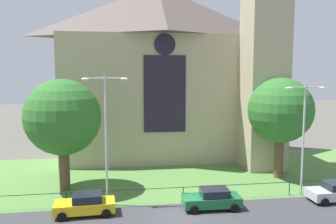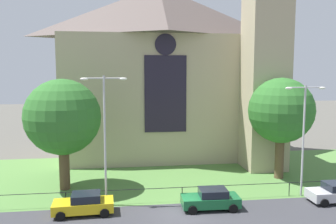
# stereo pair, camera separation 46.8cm
# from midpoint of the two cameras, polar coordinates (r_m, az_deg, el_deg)

# --- Properties ---
(ground) EXTENTS (160.00, 160.00, 0.00)m
(ground) POSITION_cam_midpoint_polar(r_m,az_deg,el_deg) (35.40, -1.28, -9.94)
(ground) COLOR #56544C
(grass_verge) EXTENTS (120.00, 20.00, 0.01)m
(grass_verge) POSITION_cam_midpoint_polar(r_m,az_deg,el_deg) (33.50, -0.85, -10.90)
(grass_verge) COLOR #517F3D
(grass_verge) RESTS_ON ground
(church_building) EXTENTS (23.20, 16.20, 26.00)m
(church_building) POSITION_cam_midpoint_polar(r_m,az_deg,el_deg) (42.33, -0.81, 6.86)
(church_building) COLOR tan
(church_building) RESTS_ON ground
(iron_railing) EXTENTS (35.28, 0.07, 1.13)m
(iron_railing) POSITION_cam_midpoint_polar(r_m,az_deg,el_deg) (28.12, 1.98, -12.25)
(iron_railing) COLOR black
(iron_railing) RESTS_ON ground
(tree_right_near) EXTENTS (6.07, 6.07, 9.49)m
(tree_right_near) POSITION_cam_midpoint_polar(r_m,az_deg,el_deg) (34.56, 17.29, 0.20)
(tree_right_near) COLOR brown
(tree_right_near) RESTS_ON ground
(tree_left_near) EXTENTS (6.40, 6.40, 9.45)m
(tree_left_near) POSITION_cam_midpoint_polar(r_m,az_deg,el_deg) (30.92, -17.02, -0.87)
(tree_left_near) COLOR brown
(tree_left_near) RESTS_ON ground
(streetlamp_near) EXTENTS (3.37, 0.26, 9.76)m
(streetlamp_near) POSITION_cam_midpoint_polar(r_m,az_deg,el_deg) (26.40, -10.49, -2.23)
(streetlamp_near) COLOR #B2B2B7
(streetlamp_near) RESTS_ON ground
(streetlamp_far) EXTENTS (3.37, 0.26, 9.00)m
(streetlamp_far) POSITION_cam_midpoint_polar(r_m,az_deg,el_deg) (30.21, 20.62, -2.23)
(streetlamp_far) COLOR #B2B2B7
(streetlamp_far) RESTS_ON ground
(parked_car_yellow) EXTENTS (4.28, 2.19, 1.51)m
(parked_car_yellow) POSITION_cam_midpoint_polar(r_m,az_deg,el_deg) (26.43, -13.68, -14.25)
(parked_car_yellow) COLOR gold
(parked_car_yellow) RESTS_ON ground
(parked_car_green) EXTENTS (4.25, 2.11, 1.51)m
(parked_car_green) POSITION_cam_midpoint_polar(r_m,az_deg,el_deg) (26.92, 6.63, -13.71)
(parked_car_green) COLOR #196033
(parked_car_green) RESTS_ON ground
(parked_car_silver) EXTENTS (4.22, 2.06, 1.51)m
(parked_car_silver) POSITION_cam_midpoint_polar(r_m,az_deg,el_deg) (31.00, 25.04, -11.55)
(parked_car_silver) COLOR #B7B7BC
(parked_car_silver) RESTS_ON ground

